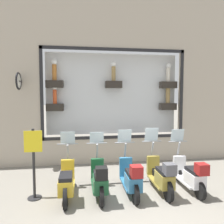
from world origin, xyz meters
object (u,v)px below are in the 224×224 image
scooter_yellow_4 (67,182)px  shop_sign_post (34,161)px  scooter_teal_2 (131,178)px  scooter_green_3 (99,180)px  scooter_white_0 (191,175)px  scooter_olive_1 (161,176)px

scooter_yellow_4 → shop_sign_post: 1.01m
shop_sign_post → scooter_teal_2: bearing=-94.0°
scooter_teal_2 → scooter_yellow_4: 1.71m
scooter_teal_2 → scooter_green_3: (-0.00, 0.85, 0.00)m
scooter_white_0 → scooter_olive_1: size_ratio=0.99×
scooter_green_3 → scooter_olive_1: bearing=-89.8°
scooter_white_0 → scooter_olive_1: 0.85m
scooter_white_0 → scooter_green_3: size_ratio=0.99×
scooter_teal_2 → scooter_yellow_4: scooter_teal_2 is taller
scooter_olive_1 → scooter_teal_2: (-0.00, 0.85, -0.01)m
scooter_white_0 → scooter_green_3: scooter_white_0 is taller
scooter_teal_2 → scooter_green_3: 0.85m
scooter_yellow_4 → shop_sign_post: size_ratio=0.98×
scooter_yellow_4 → scooter_olive_1: bearing=-91.3°
scooter_teal_2 → shop_sign_post: size_ratio=0.98×
scooter_yellow_4 → scooter_teal_2: bearing=-92.1°
shop_sign_post → scooter_white_0: bearing=-92.5°
scooter_olive_1 → scooter_green_3: size_ratio=1.00×
scooter_white_0 → scooter_green_3: 2.56m
scooter_white_0 → scooter_yellow_4: scooter_yellow_4 is taller
scooter_teal_2 → shop_sign_post: 2.60m
scooter_teal_2 → scooter_yellow_4: size_ratio=1.00×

